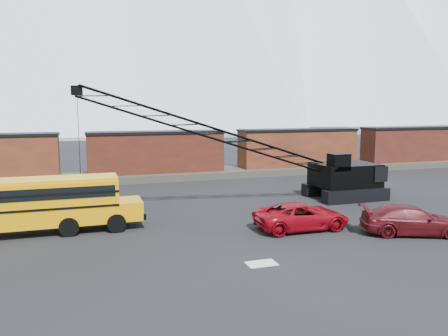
# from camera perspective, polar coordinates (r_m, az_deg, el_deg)

# --- Properties ---
(ground) EXTENTS (160.00, 160.00, 0.00)m
(ground) POSITION_cam_1_polar(r_m,az_deg,el_deg) (24.18, 0.04, -9.41)
(ground) COLOR black
(ground) RESTS_ON ground
(gravel_berm) EXTENTS (120.00, 5.00, 0.70)m
(gravel_berm) POSITION_cam_1_polar(r_m,az_deg,el_deg) (45.04, -8.76, -0.97)
(gravel_berm) COLOR #48443B
(gravel_berm) RESTS_ON ground
(boxcar_mid) EXTENTS (13.70, 3.10, 4.17)m
(boxcar_mid) POSITION_cam_1_polar(r_m,az_deg,el_deg) (44.74, -8.82, 2.09)
(boxcar_mid) COLOR #4F1F16
(boxcar_mid) RESTS_ON gravel_berm
(boxcar_east_near) EXTENTS (13.70, 3.10, 4.17)m
(boxcar_east_near) POSITION_cam_1_polar(r_m,az_deg,el_deg) (49.89, 9.63, 2.65)
(boxcar_east_near) COLOR #431813
(boxcar_east_near) RESTS_ON gravel_berm
(boxcar_east_far) EXTENTS (13.70, 3.10, 4.17)m
(boxcar_east_far) POSITION_cam_1_polar(r_m,az_deg,el_deg) (59.06, 23.52, 2.90)
(boxcar_east_far) COLOR #4F1F16
(boxcar_east_far) RESTS_ON gravel_berm
(snow_patch) EXTENTS (1.40, 0.90, 0.02)m
(snow_patch) POSITION_cam_1_polar(r_m,az_deg,el_deg) (20.80, 4.92, -12.32)
(snow_patch) COLOR silver
(snow_patch) RESTS_ON ground
(school_bus) EXTENTS (11.65, 2.65, 3.19)m
(school_bus) POSITION_cam_1_polar(r_m,az_deg,el_deg) (27.16, -23.58, -4.24)
(school_bus) COLOR orange
(school_bus) RESTS_ON ground
(red_pickup) EXTENTS (5.75, 2.74, 1.58)m
(red_pickup) POSITION_cam_1_polar(r_m,az_deg,el_deg) (26.51, 10.11, -6.20)
(red_pickup) COLOR maroon
(red_pickup) RESTS_ON ground
(maroon_suv) EXTENTS (6.11, 4.25, 1.64)m
(maroon_suv) POSITION_cam_1_polar(r_m,az_deg,el_deg) (27.29, 23.32, -6.26)
(maroon_suv) COLOR #4C0D12
(maroon_suv) RESTS_ON ground
(crawler_crane) EXTENTS (23.32, 4.20, 8.74)m
(crawler_crane) POSITION_cam_1_polar(r_m,az_deg,el_deg) (31.25, 1.36, 3.64)
(crawler_crane) COLOR black
(crawler_crane) RESTS_ON ground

